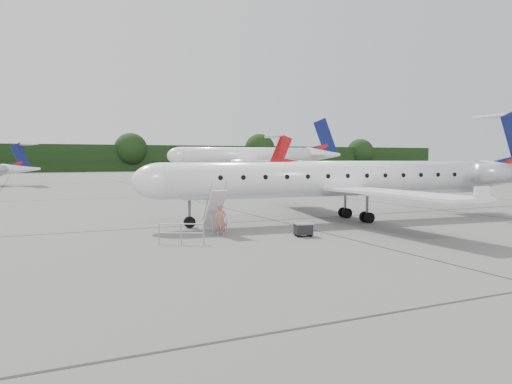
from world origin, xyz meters
name	(u,v)px	position (x,y,z in m)	size (l,w,h in m)	color
ground	(365,228)	(0.00, 0.00, 0.00)	(320.00, 320.00, 0.00)	slate
treeline	(90,158)	(0.00, 130.00, 4.00)	(260.00, 4.00, 8.00)	black
main_regional_jet	(342,162)	(0.75, 3.57, 3.93)	(30.62, 22.05, 7.85)	white
airstair	(215,211)	(-8.77, 2.26, 1.23)	(0.85, 2.28, 2.46)	white
passenger	(221,220)	(-8.91, 0.97, 0.86)	(0.63, 0.41, 1.72)	#996553
safety_railing	(181,234)	(-11.58, -0.61, 0.50)	(2.20, 0.08, 1.00)	#989BA0
baggage_cart	(303,229)	(-4.95, -1.07, 0.39)	(0.89, 0.72, 0.78)	black
bg_narrowbody	(247,147)	(23.35, 69.03, 6.25)	(34.81, 25.06, 12.50)	white
bg_regional_right	(379,161)	(27.70, 32.82, 3.71)	(28.28, 20.36, 7.42)	white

